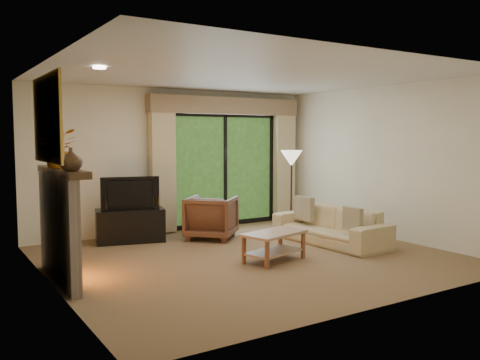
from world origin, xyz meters
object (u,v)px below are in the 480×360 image
media_console (130,225)px  coffee_table (274,247)px  armchair (211,217)px  sofa (330,226)px

media_console → coffee_table: media_console is taller
armchair → media_console: bearing=24.7°
media_console → coffee_table: (1.25, -2.32, -0.07)m
armchair → coffee_table: 1.85m
sofa → coffee_table: size_ratio=2.20×
sofa → media_console: bearing=-127.3°
coffee_table → armchair: bearing=74.3°
media_console → armchair: armchair is taller
media_console → sofa: size_ratio=0.54×
media_console → armchair: 1.36m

